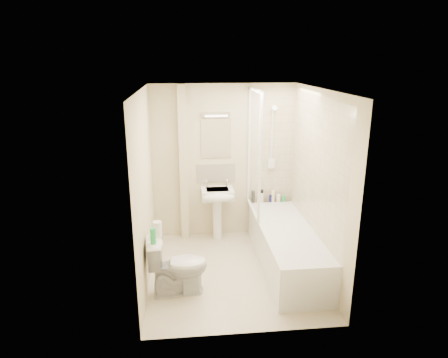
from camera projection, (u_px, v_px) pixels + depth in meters
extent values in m
plane|color=beige|center=(233.00, 272.00, 5.36)|extent=(2.50, 2.50, 0.00)
cube|color=beige|center=(223.00, 162.00, 6.20)|extent=(2.20, 0.02, 2.40)
cube|color=beige|center=(145.00, 190.00, 4.90)|extent=(0.02, 2.50, 2.40)
cube|color=beige|center=(318.00, 184.00, 5.12)|extent=(0.02, 2.50, 2.40)
cube|color=white|center=(234.00, 90.00, 4.66)|extent=(2.20, 2.50, 0.02)
cube|color=beige|center=(271.00, 147.00, 6.20)|extent=(0.70, 0.01, 1.75)
cube|color=beige|center=(316.00, 166.00, 5.14)|extent=(0.01, 2.10, 1.75)
cube|color=beige|center=(183.00, 164.00, 6.08)|extent=(0.12, 0.12, 2.40)
cube|color=beige|center=(216.00, 173.00, 6.23)|extent=(0.60, 0.02, 0.30)
cube|color=white|center=(216.00, 138.00, 6.07)|extent=(0.46, 0.01, 0.60)
cube|color=silver|center=(216.00, 114.00, 5.94)|extent=(0.42, 0.07, 0.07)
cube|color=white|center=(287.00, 248.00, 5.44)|extent=(0.70, 2.10, 0.55)
cube|color=white|center=(287.00, 233.00, 5.38)|extent=(0.56, 1.96, 0.05)
cube|color=white|center=(254.00, 153.00, 5.74)|extent=(0.01, 0.90, 1.80)
cube|color=white|center=(249.00, 146.00, 6.15)|extent=(0.04, 0.04, 1.80)
cube|color=white|center=(260.00, 160.00, 5.31)|extent=(0.04, 0.04, 1.80)
cube|color=white|center=(255.00, 90.00, 5.48)|extent=(0.04, 0.90, 0.04)
cube|color=white|center=(253.00, 210.00, 6.00)|extent=(0.04, 0.90, 0.03)
cylinder|color=white|center=(272.00, 140.00, 6.14)|extent=(0.02, 0.02, 0.90)
cylinder|color=white|center=(271.00, 168.00, 6.27)|extent=(0.05, 0.05, 0.02)
cylinder|color=white|center=(273.00, 110.00, 6.01)|extent=(0.05, 0.05, 0.02)
cylinder|color=white|center=(274.00, 109.00, 5.94)|extent=(0.08, 0.11, 0.11)
cube|color=white|center=(271.00, 164.00, 6.24)|extent=(0.10, 0.05, 0.14)
cylinder|color=white|center=(271.00, 137.00, 6.10)|extent=(0.01, 0.13, 0.84)
cylinder|color=white|center=(217.00, 219.00, 6.28)|extent=(0.14, 0.14, 0.66)
cube|color=white|center=(217.00, 194.00, 6.13)|extent=(0.49, 0.38, 0.15)
ellipsoid|color=white|center=(218.00, 197.00, 5.97)|extent=(0.49, 0.21, 0.15)
cube|color=silver|center=(217.00, 190.00, 6.11)|extent=(0.34, 0.25, 0.04)
cylinder|color=white|center=(206.00, 184.00, 6.18)|extent=(0.03, 0.03, 0.10)
cylinder|color=white|center=(227.00, 184.00, 6.21)|extent=(0.03, 0.03, 0.10)
sphere|color=white|center=(206.00, 181.00, 6.17)|extent=(0.04, 0.04, 0.04)
sphere|color=white|center=(227.00, 181.00, 6.20)|extent=(0.04, 0.04, 0.04)
cylinder|color=black|center=(253.00, 197.00, 6.32)|extent=(0.06, 0.06, 0.19)
cylinder|color=white|center=(262.00, 197.00, 6.34)|extent=(0.06, 0.06, 0.16)
cylinder|color=black|center=(262.00, 196.00, 6.33)|extent=(0.05, 0.05, 0.21)
cylinder|color=#151457|center=(271.00, 198.00, 6.36)|extent=(0.05, 0.05, 0.12)
cylinder|color=beige|center=(273.00, 196.00, 6.35)|extent=(0.06, 0.06, 0.19)
cylinder|color=white|center=(278.00, 198.00, 6.37)|extent=(0.06, 0.06, 0.12)
cylinder|color=green|center=(284.00, 199.00, 6.39)|extent=(0.06, 0.06, 0.09)
imported|color=white|center=(178.00, 266.00, 4.80)|extent=(0.49, 0.76, 0.72)
cylinder|color=white|center=(158.00, 233.00, 4.75)|extent=(0.10, 0.10, 0.09)
cylinder|color=white|center=(157.00, 225.00, 4.72)|extent=(0.11, 0.11, 0.10)
cylinder|color=green|center=(153.00, 236.00, 4.54)|extent=(0.06, 0.06, 0.19)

